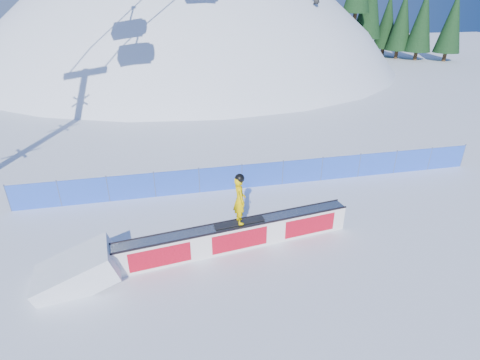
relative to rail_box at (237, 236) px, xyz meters
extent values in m
plane|color=white|center=(2.18, 0.04, -0.51)|extent=(160.00, 160.00, 0.00)
sphere|color=white|center=(2.18, 42.04, -18.51)|extent=(64.00, 64.00, 64.00)
cylinder|color=#352415|center=(21.95, 43.38, 7.22)|extent=(0.50, 0.50, 1.40)
cylinder|color=#352415|center=(22.64, 44.79, 6.54)|extent=(0.50, 0.50, 1.40)
cylinder|color=#352415|center=(25.50, 42.51, 3.99)|extent=(0.50, 0.50, 1.40)
cylinder|color=#352415|center=(26.32, 45.93, 2.74)|extent=(0.50, 0.50, 1.40)
cone|color=black|center=(26.32, 45.93, 7.06)|extent=(3.28, 3.28, 7.45)
cylinder|color=#352415|center=(28.50, 40.09, 0.19)|extent=(0.50, 0.50, 1.40)
cone|color=black|center=(28.50, 40.09, 3.98)|extent=(2.81, 2.81, 6.38)
cylinder|color=#352415|center=(31.26, 43.73, 0.09)|extent=(0.50, 0.50, 1.40)
cone|color=black|center=(31.26, 43.73, 5.30)|extent=(4.06, 4.06, 9.22)
cylinder|color=#352415|center=(30.12, 43.82, 0.09)|extent=(0.50, 0.50, 1.40)
cone|color=black|center=(30.12, 43.82, 3.86)|extent=(2.79, 2.79, 6.34)
cylinder|color=#352415|center=(32.37, 44.27, 0.09)|extent=(0.50, 0.50, 1.40)
cone|color=black|center=(32.37, 44.27, 4.50)|extent=(3.35, 3.35, 7.62)
cylinder|color=#352415|center=(35.93, 41.96, 0.09)|extent=(0.50, 0.50, 1.40)
cone|color=black|center=(35.93, 41.96, 5.62)|extent=(4.34, 4.34, 9.86)
cylinder|color=#352415|center=(36.53, 38.00, 0.09)|extent=(0.50, 0.50, 1.40)
cone|color=black|center=(36.53, 38.00, 5.41)|extent=(4.15, 4.15, 9.44)
cube|color=blue|center=(2.18, 4.54, 0.09)|extent=(22.00, 0.03, 1.20)
cylinder|color=#435278|center=(-8.82, 4.54, 0.14)|extent=(0.05, 0.05, 1.30)
cylinder|color=#435278|center=(-6.82, 4.54, 0.14)|extent=(0.05, 0.05, 1.30)
cylinder|color=#435278|center=(-4.82, 4.54, 0.14)|extent=(0.05, 0.05, 1.30)
cylinder|color=#435278|center=(-2.82, 4.54, 0.14)|extent=(0.05, 0.05, 1.30)
cylinder|color=#435278|center=(-0.82, 4.54, 0.14)|extent=(0.05, 0.05, 1.30)
cylinder|color=#435278|center=(1.18, 4.54, 0.14)|extent=(0.05, 0.05, 1.30)
cylinder|color=#435278|center=(3.18, 4.54, 0.14)|extent=(0.05, 0.05, 1.30)
cylinder|color=#435278|center=(5.18, 4.54, 0.14)|extent=(0.05, 0.05, 1.30)
cylinder|color=#435278|center=(7.18, 4.54, 0.14)|extent=(0.05, 0.05, 1.30)
cylinder|color=#435278|center=(9.18, 4.54, 0.14)|extent=(0.05, 0.05, 1.30)
cylinder|color=#435278|center=(11.18, 4.54, 0.14)|extent=(0.05, 0.05, 1.30)
cylinder|color=#435278|center=(13.18, 4.54, 0.14)|extent=(0.05, 0.05, 1.30)
cube|color=white|center=(0.00, 0.00, -0.02)|extent=(8.56, 1.67, 0.96)
cube|color=#989BA6|center=(0.00, 0.00, 0.48)|extent=(8.48, 1.68, 0.04)
cube|color=black|center=(0.04, -0.28, 0.49)|extent=(8.50, 1.17, 0.06)
cube|color=black|center=(-0.04, 0.28, 0.49)|extent=(8.50, 1.17, 0.06)
cube|color=red|center=(0.04, -0.28, -0.02)|extent=(8.07, 1.10, 0.72)
cube|color=red|center=(-0.04, 0.28, -0.02)|extent=(8.07, 1.10, 0.72)
cube|color=black|center=(0.08, 0.01, 0.54)|extent=(1.84, 0.56, 0.04)
imported|color=#F6C900|center=(0.08, 0.01, 1.43)|extent=(0.47, 0.67, 1.75)
sphere|color=black|center=(0.08, 0.01, 2.25)|extent=(0.33, 0.33, 0.33)
camera|label=1|loc=(-2.28, -10.87, 7.62)|focal=28.00mm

